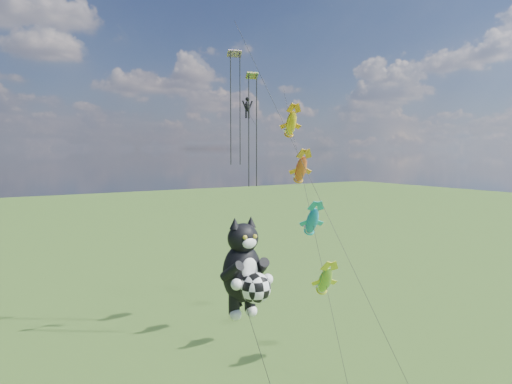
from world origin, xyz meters
TOP-DOWN VIEW (x-y plane):
  - cat_kite_rig at (-1.48, 2.12)m, footprint 2.65×4.02m
  - fish_windsock_rig at (10.10, 12.22)m, footprint 5.77×14.97m
  - parafoil_rig at (7.39, 16.13)m, footprint 3.46×17.31m

SIDE VIEW (x-z plane):
  - cat_kite_rig at x=-1.48m, z-range 3.27..14.80m
  - fish_windsock_rig at x=10.10m, z-range 1.22..21.26m
  - parafoil_rig at x=7.39m, z-range 5.42..30.61m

